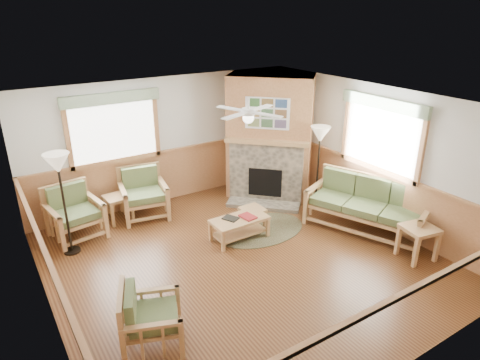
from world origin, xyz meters
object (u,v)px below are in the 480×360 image
sofa (366,206)px  end_table_sofa (417,243)px  floor_lamp_left (64,205)px  armchair_left (152,317)px  end_table_chairs (119,208)px  footstool (252,217)px  armchair_back_left (75,213)px  floor_lamp_right (318,168)px  coffee_table (240,228)px  armchair_back_right (143,194)px

sofa → end_table_sofa: size_ratio=3.69×
end_table_sofa → floor_lamp_left: 6.02m
armchair_left → end_table_chairs: size_ratio=1.55×
footstool → end_table_sofa: bearing=-55.5°
armchair_left → end_table_chairs: armchair_left is taller
sofa → armchair_back_left: size_ratio=2.24×
floor_lamp_right → floor_lamp_left: bearing=169.3°
coffee_table → end_table_chairs: bearing=130.6°
armchair_back_left → footstool: (3.01, -1.40, -0.31)m
floor_lamp_left → floor_lamp_right: 4.96m
sofa → armchair_back_left: sofa is taller
end_table_chairs → floor_lamp_left: floor_lamp_left is taller
armchair_back_left → footstool: bearing=-33.6°
armchair_back_left → floor_lamp_right: floor_lamp_right is taller
floor_lamp_right → end_table_chairs: bearing=156.8°
armchair_left → floor_lamp_right: (4.49, 1.93, 0.47)m
sofa → end_table_sofa: (0.00, -1.16, -0.21)m
floor_lamp_left → armchair_back_right: bearing=21.4°
sofa → end_table_sofa: sofa is taller
floor_lamp_right → armchair_back_right: bearing=154.7°
sofa → armchair_back_left: (-4.72, 2.72, -0.01)m
footstool → armchair_back_right: bearing=136.8°
floor_lamp_right → armchair_back_left: bearing=163.1°
armchair_back_right → end_table_sofa: bearing=-40.4°
sofa → armchair_back_right: sofa is taller
armchair_back_right → armchair_left: 3.69m
coffee_table → footstool: (0.49, 0.30, -0.03)m
floor_lamp_right → end_table_sofa: bearing=-88.5°
sofa → armchair_left: (-4.56, -0.62, -0.09)m
floor_lamp_left → floor_lamp_right: (4.87, -0.92, -0.03)m
end_table_sofa → armchair_left: bearing=173.3°
coffee_table → floor_lamp_right: bearing=7.3°
armchair_left → end_table_chairs: (0.71, 3.55, -0.15)m
end_table_chairs → end_table_sofa: 5.62m
end_table_chairs → floor_lamp_right: 4.16m
armchair_back_left → floor_lamp_left: size_ratio=0.53×
end_table_sofa → floor_lamp_right: (-0.07, 2.47, 0.59)m
armchair_back_left → armchair_back_right: size_ratio=0.99×
coffee_table → end_table_sofa: 3.10m
sofa → coffee_table: (-2.20, 1.03, -0.30)m
armchair_back_right → end_table_sofa: size_ratio=1.67×
armchair_back_right → end_table_chairs: (-0.51, 0.08, -0.22)m
armchair_back_left → end_table_sofa: bearing=-48.2°
armchair_back_left → coffee_table: (2.52, -1.70, -0.28)m
armchair_back_left → end_table_chairs: bearing=5.0°
armchair_back_left → floor_lamp_right: (4.65, -1.41, 0.40)m
armchair_back_right → end_table_chairs: armchair_back_right is taller
sofa → coffee_table: bearing=-137.4°
coffee_table → floor_lamp_right: (2.13, 0.29, 0.68)m
coffee_table → footstool: 0.58m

